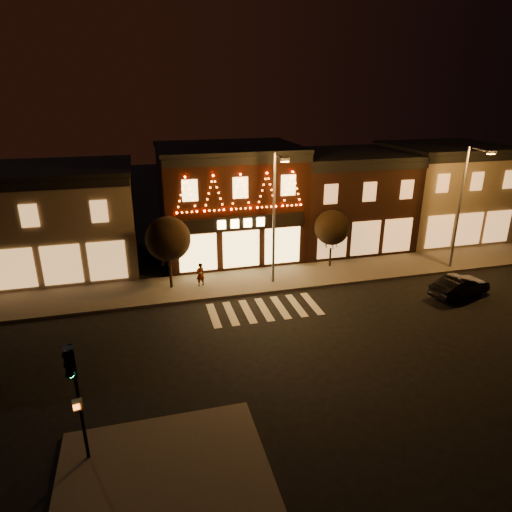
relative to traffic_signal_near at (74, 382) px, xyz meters
name	(u,v)px	position (x,y,z in m)	size (l,w,h in m)	color
ground	(285,345)	(9.03, 5.58, -3.37)	(120.00, 120.00, 0.00)	black
sidewalk_far	(277,278)	(11.03, 13.58, -3.29)	(44.00, 4.00, 0.15)	#47423D
sidewalk_near	(166,491)	(2.53, -1.92, -3.29)	(7.00, 7.00, 0.15)	#47423D
building_left	(44,219)	(-3.97, 19.57, 0.29)	(12.20, 8.28, 7.30)	#766954
building_pulp	(229,201)	(9.03, 19.56, 0.80)	(10.20, 8.34, 8.30)	black
building_right_a	(344,199)	(18.53, 19.57, 0.39)	(9.20, 8.28, 7.50)	#351B12
building_right_b	(441,191)	(27.53, 19.57, 0.54)	(9.20, 8.28, 7.80)	#766954
traffic_signal_near	(74,382)	(0.00, 0.00, 0.00)	(0.36, 0.48, 4.57)	black
streetlamp_mid	(275,210)	(10.61, 12.77, 1.71)	(0.54, 1.92, 8.41)	#59595E
streetlamp_right	(464,200)	(23.72, 12.10, 1.74)	(0.66, 1.94, 8.45)	#59595E
tree_left	(168,239)	(4.01, 13.79, 0.05)	(2.80, 2.80, 4.67)	black
tree_right	(332,228)	(15.36, 14.64, -0.35)	(2.46, 2.46, 4.11)	black
dark_sedan	(460,286)	(21.25, 8.26, -2.71)	(1.40, 4.03, 1.33)	black
pedestrian	(200,274)	(5.87, 13.56, -2.44)	(0.57, 0.37, 1.56)	gray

